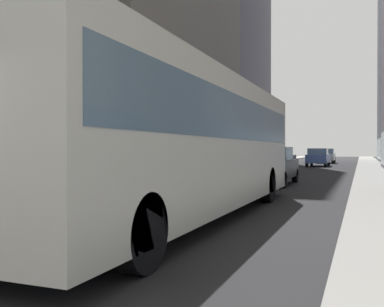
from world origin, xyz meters
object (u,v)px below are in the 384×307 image
(car_blue_hatchback, at_px, (318,157))
(car_black_suv, at_px, (271,165))
(car_grey_wagon, at_px, (280,158))
(transit_bus, at_px, (184,137))
(car_white_van, at_px, (326,156))

(car_blue_hatchback, bearing_deg, car_black_suv, -90.00)
(car_black_suv, distance_m, car_grey_wagon, 16.40)
(transit_bus, xyz_separation_m, car_blue_hatchback, (0.00, 32.01, -0.95))
(car_blue_hatchback, height_order, car_grey_wagon, same)
(car_black_suv, bearing_deg, car_grey_wagon, 98.42)
(car_white_van, bearing_deg, transit_bus, -90.00)
(car_black_suv, relative_size, car_grey_wagon, 0.92)
(car_grey_wagon, bearing_deg, car_blue_hatchback, 67.95)
(car_white_van, distance_m, car_grey_wagon, 15.78)
(car_grey_wagon, bearing_deg, transit_bus, -84.74)
(car_black_suv, relative_size, car_white_van, 0.93)
(car_black_suv, xyz_separation_m, car_blue_hatchback, (0.00, 22.14, 0.00))
(car_black_suv, relative_size, car_blue_hatchback, 0.88)
(car_black_suv, bearing_deg, car_blue_hatchback, 90.00)
(car_blue_hatchback, bearing_deg, transit_bus, -90.00)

